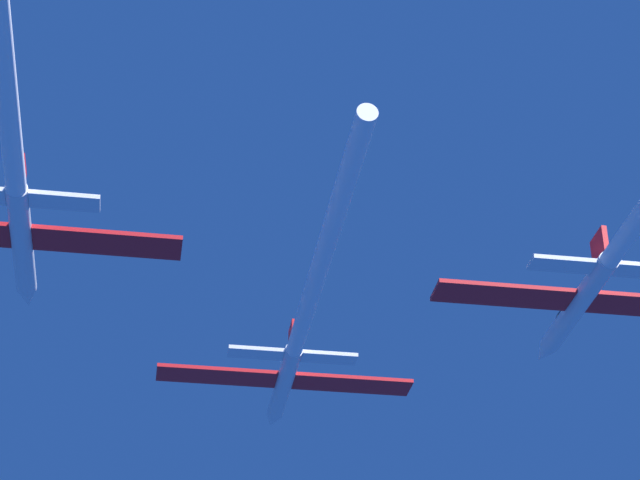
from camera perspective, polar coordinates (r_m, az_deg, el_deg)
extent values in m
cylinder|color=white|center=(98.15, -1.66, -6.55)|extent=(1.34, 12.21, 1.34)
cone|color=white|center=(104.95, -2.17, -8.20)|extent=(1.32, 2.69, 1.32)
ellipsoid|color=black|center=(100.82, -1.85, -6.88)|extent=(0.94, 2.44, 0.67)
cube|color=red|center=(97.16, -4.74, -6.20)|extent=(9.28, 2.69, 0.29)
cube|color=red|center=(98.32, 1.48, -6.60)|extent=(9.28, 2.69, 0.29)
cube|color=red|center=(94.47, -1.27, -4.44)|extent=(0.35, 2.20, 1.95)
cube|color=white|center=(93.26, -2.95, -5.17)|extent=(4.17, 1.61, 0.29)
cube|color=white|center=(93.89, 0.41, -5.39)|extent=(4.17, 1.61, 0.29)
cylinder|color=white|center=(79.66, 0.24, -0.44)|extent=(1.21, 29.72, 1.21)
cylinder|color=white|center=(80.19, -13.47, -0.05)|extent=(1.34, 12.21, 1.34)
cone|color=white|center=(86.69, -13.21, -2.54)|extent=(1.32, 2.69, 1.32)
ellipsoid|color=black|center=(82.79, -13.32, -0.65)|extent=(0.94, 2.44, 0.67)
cube|color=red|center=(79.28, -9.68, -0.13)|extent=(9.28, 2.69, 0.29)
cube|color=red|center=(76.90, -13.51, 2.84)|extent=(0.35, 2.20, 1.95)
cube|color=white|center=(75.56, -11.59, 1.75)|extent=(4.17, 1.61, 0.29)
cylinder|color=white|center=(85.25, 11.69, -2.92)|extent=(1.34, 12.21, 1.34)
cone|color=white|center=(91.50, 10.20, -5.08)|extent=(1.32, 2.69, 1.32)
ellipsoid|color=black|center=(87.74, 11.09, -3.40)|extent=(0.94, 2.44, 0.67)
cube|color=red|center=(83.14, 8.37, -2.50)|extent=(9.28, 2.69, 0.29)
cube|color=red|center=(82.07, 12.66, -0.32)|extent=(0.35, 2.20, 1.95)
cube|color=white|center=(80.15, 11.00, -1.10)|extent=(4.17, 1.61, 0.29)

